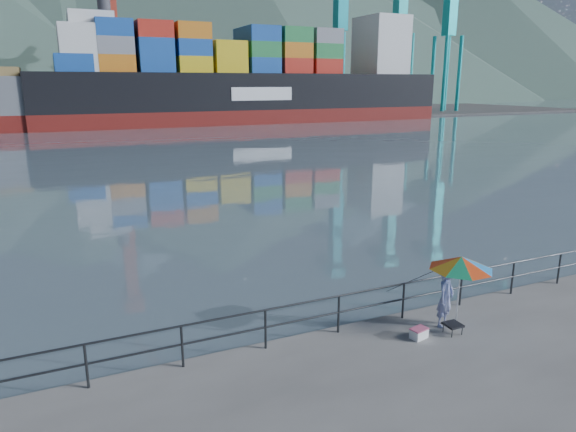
% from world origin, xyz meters
% --- Properties ---
extents(harbor_water, '(500.00, 280.00, 0.00)m').
position_xyz_m(harbor_water, '(0.00, 130.00, 0.00)').
color(harbor_water, slate).
rests_on(harbor_water, ground).
extents(far_dock, '(200.00, 40.00, 0.40)m').
position_xyz_m(far_dock, '(10.00, 93.00, 0.00)').
color(far_dock, '#514F4C').
rests_on(far_dock, ground).
extents(guardrail, '(22.00, 0.06, 1.03)m').
position_xyz_m(guardrail, '(0.00, 1.70, 0.52)').
color(guardrail, '#2D3033').
rests_on(guardrail, ground).
extents(mountains, '(600.00, 332.80, 80.00)m').
position_xyz_m(mountains, '(38.82, 207.75, 35.55)').
color(mountains, '#385147').
rests_on(mountains, ground).
extents(port_cranes, '(116.00, 28.00, 38.40)m').
position_xyz_m(port_cranes, '(31.00, 84.00, 16.00)').
color(port_cranes, red).
rests_on(port_cranes, ground).
extents(container_stacks, '(58.00, 5.40, 7.80)m').
position_xyz_m(container_stacks, '(34.63, 93.50, 3.15)').
color(container_stacks, '#267F3F').
rests_on(container_stacks, ground).
extents(fisherman, '(0.66, 0.55, 1.54)m').
position_xyz_m(fisherman, '(3.72, 0.89, 0.77)').
color(fisherman, '#354295').
rests_on(fisherman, ground).
extents(beach_umbrella, '(2.11, 2.11, 1.97)m').
position_xyz_m(beach_umbrella, '(3.90, 0.64, 1.80)').
color(beach_umbrella, white).
rests_on(beach_umbrella, ground).
extents(folding_stool, '(0.42, 0.42, 0.27)m').
position_xyz_m(folding_stool, '(3.62, 0.44, 0.14)').
color(folding_stool, black).
rests_on(folding_stool, ground).
extents(cooler_bag, '(0.46, 0.35, 0.24)m').
position_xyz_m(cooler_bag, '(2.68, 0.59, 0.12)').
color(cooler_bag, white).
rests_on(cooler_bag, ground).
extents(fishing_rod, '(0.68, 1.54, 1.18)m').
position_xyz_m(fishing_rod, '(3.56, 2.02, 0.00)').
color(fishing_rod, black).
rests_on(fishing_rod, ground).
extents(container_ship, '(66.60, 11.10, 18.10)m').
position_xyz_m(container_ship, '(26.62, 73.15, 5.78)').
color(container_ship, maroon).
rests_on(container_ship, ground).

